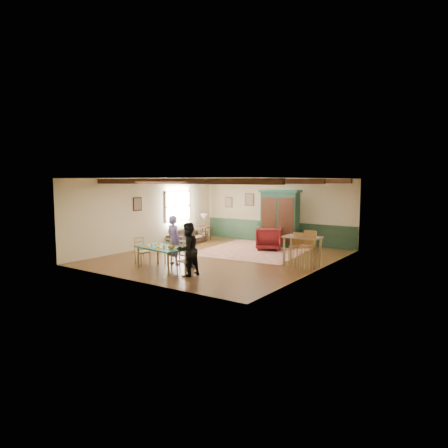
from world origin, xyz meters
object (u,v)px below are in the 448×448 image
Objects in this scene: dining_table at (163,258)px; cat at (171,247)px; dining_chair_far_right at (187,254)px; person_child at (189,253)px; dining_chair_end_left at (142,251)px; dining_chair_far_left at (172,251)px; counter_table at (302,251)px; person_woman at (188,249)px; armchair at (269,238)px; table_lamp at (204,220)px; dining_chair_end_right at (186,260)px; person_man at (174,240)px; armoire at (280,218)px; bar_stool_right at (307,251)px; sofa at (188,236)px; end_table at (204,234)px; bar_stool_left at (295,251)px.

dining_table is 0.66m from cat.
dining_chair_far_right is 0.95× the size of person_child.
dining_table is 1.89× the size of dining_chair_end_left.
counter_table is (3.46, 2.08, 0.04)m from dining_chair_far_left.
dining_chair_far_left is at bearing -113.57° from person_woman.
table_lamp is at bearing -31.64° from armchair.
dining_chair_end_right is (1.28, -0.86, 0.00)m from dining_chair_far_left.
person_man is 1.66m from person_woman.
armchair is at bearing 78.99° from dining_table.
dining_chair_far_right is at bearing 59.01° from armchair.
person_woman reaches higher than armchair.
armoire is (1.17, 4.98, 0.36)m from person_man.
person_man reaches higher than dining_chair_far_right.
person_man is 5.13m from armoire.
person_child is at bearing 59.05° from armchair.
bar_stool_right is (3.08, 1.69, 0.13)m from person_child.
counter_table is at bearing -132.46° from dining_chair_far_right.
person_child is at bearing 180.00° from person_man.
person_child is 0.44× the size of sofa.
dining_chair_far_right is at bearing -57.39° from end_table.
dining_chair_end_right is 5.96m from armoire.
armchair reaches higher than dining_table.
dining_chair_end_right is 3.56m from bar_stool_right.
table_lamp is (0.10, 0.98, 0.59)m from sofa.
counter_table is at bearing 56.13° from cat.
dining_table is 1.89× the size of dining_chair_far_right.
sofa is at bearing 168.50° from bar_stool_left.
dining_chair_far_left and dining_chair_end_left have the same top height.
counter_table reaches higher than end_table.
dining_chair_end_right is 0.33m from person_woman.
dining_chair_far_left is 4.30m from armchair.
dining_chair_far_left is 5.11m from end_table.
person_child is at bearing -133.26° from person_woman.
person_child is (0.01, 0.07, 0.02)m from dining_chair_far_right.
dining_table is 1.45× the size of counter_table.
person_man is at bearing -90.00° from dining_chair_far_left.
person_man is at bearing -147.35° from bar_stool_left.
dining_chair_far_left is 1.53× the size of table_lamp.
table_lamp is at bearing -137.79° from dining_chair_end_right.
person_man reaches higher than end_table.
armoire reaches higher than dining_table.
person_woman is 0.64m from cat.
person_woman is at bearing -90.00° from dining_chair_end_left.
person_woman is 1.28× the size of bar_stool_right.
dining_chair_end_left is at bearing -90.00° from person_woman.
armoire is at bearing 7.97° from table_lamp.
sofa is at bearing -130.98° from person_woman.
bar_stool_left is (5.77, -1.83, 0.23)m from sofa.
table_lamp reaches higher than dining_table.
dining_chair_end_right reaches higher than end_table.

